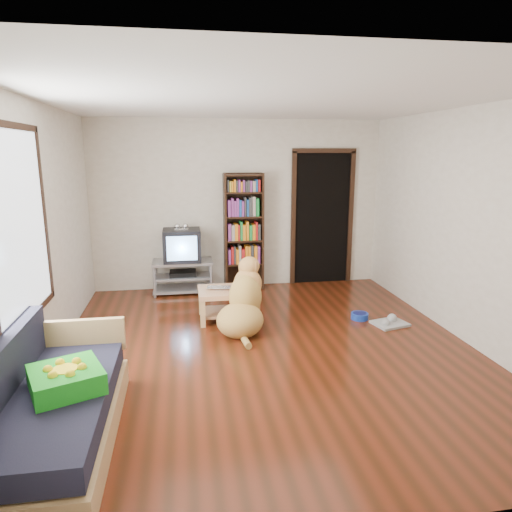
{
  "coord_description": "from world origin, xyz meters",
  "views": [
    {
      "loc": [
        -0.87,
        -4.57,
        2.11
      ],
      "look_at": [
        -0.03,
        0.65,
        0.9
      ],
      "focal_mm": 32.0,
      "sensor_mm": 36.0,
      "label": 1
    }
  ],
  "objects": [
    {
      "name": "ground",
      "position": [
        0.0,
        0.0,
        0.0
      ],
      "size": [
        5.0,
        5.0,
        0.0
      ],
      "primitive_type": "plane",
      "color": "#511D0E",
      "rests_on": "ground"
    },
    {
      "name": "ceiling",
      "position": [
        0.0,
        0.0,
        2.6
      ],
      "size": [
        5.0,
        5.0,
        0.0
      ],
      "primitive_type": "plane",
      "rotation": [
        3.14,
        0.0,
        0.0
      ],
      "color": "white",
      "rests_on": "ground"
    },
    {
      "name": "wall_back",
      "position": [
        0.0,
        2.5,
        1.3
      ],
      "size": [
        4.5,
        0.0,
        4.5
      ],
      "primitive_type": "plane",
      "rotation": [
        1.57,
        0.0,
        0.0
      ],
      "color": "beige",
      "rests_on": "ground"
    },
    {
      "name": "wall_front",
      "position": [
        0.0,
        -2.5,
        1.3
      ],
      "size": [
        4.5,
        0.0,
        4.5
      ],
      "primitive_type": "plane",
      "rotation": [
        -1.57,
        0.0,
        0.0
      ],
      "color": "beige",
      "rests_on": "ground"
    },
    {
      "name": "wall_left",
      "position": [
        -2.25,
        0.0,
        1.3
      ],
      "size": [
        0.0,
        5.0,
        5.0
      ],
      "primitive_type": "plane",
      "rotation": [
        1.57,
        0.0,
        1.57
      ],
      "color": "beige",
      "rests_on": "ground"
    },
    {
      "name": "wall_right",
      "position": [
        2.25,
        0.0,
        1.3
      ],
      "size": [
        0.0,
        5.0,
        5.0
      ],
      "primitive_type": "plane",
      "rotation": [
        1.57,
        0.0,
        -1.57
      ],
      "color": "beige",
      "rests_on": "ground"
    },
    {
      "name": "green_cushion",
      "position": [
        -1.75,
        -1.36,
        0.5
      ],
      "size": [
        0.62,
        0.62,
        0.16
      ],
      "primitive_type": "cube",
      "rotation": [
        0.0,
        0.0,
        0.41
      ],
      "color": "green",
      "rests_on": "sofa"
    },
    {
      "name": "laptop",
      "position": [
        -0.44,
        0.96,
        0.41
      ],
      "size": [
        0.39,
        0.29,
        0.03
      ],
      "primitive_type": "imported",
      "rotation": [
        0.0,
        0.0,
        -0.2
      ],
      "color": "silver",
      "rests_on": "coffee_table"
    },
    {
      "name": "dog_bowl",
      "position": [
        1.34,
        0.71,
        0.04
      ],
      "size": [
        0.22,
        0.22,
        0.08
      ],
      "primitive_type": "cylinder",
      "color": "#16369C",
      "rests_on": "ground"
    },
    {
      "name": "grey_rag",
      "position": [
        1.64,
        0.46,
        0.01
      ],
      "size": [
        0.47,
        0.41,
        0.03
      ],
      "primitive_type": "cube",
      "rotation": [
        0.0,
        0.0,
        0.25
      ],
      "color": "#A4A4A4",
      "rests_on": "ground"
    },
    {
      "name": "window",
      "position": [
        -2.23,
        -0.5,
        1.5
      ],
      "size": [
        0.03,
        1.46,
        1.7
      ],
      "color": "white",
      "rests_on": "wall_left"
    },
    {
      "name": "doorway",
      "position": [
        1.35,
        2.48,
        1.12
      ],
      "size": [
        1.03,
        0.05,
        2.19
      ],
      "color": "black",
      "rests_on": "wall_back"
    },
    {
      "name": "tv_stand",
      "position": [
        -0.9,
        2.25,
        0.27
      ],
      "size": [
        0.9,
        0.45,
        0.5
      ],
      "color": "#99999E",
      "rests_on": "ground"
    },
    {
      "name": "crt_tv",
      "position": [
        -0.9,
        2.27,
        0.74
      ],
      "size": [
        0.55,
        0.52,
        0.58
      ],
      "color": "black",
      "rests_on": "tv_stand"
    },
    {
      "name": "bookshelf",
      "position": [
        0.05,
        2.34,
        1.0
      ],
      "size": [
        0.6,
        0.3,
        1.8
      ],
      "color": "black",
      "rests_on": "ground"
    },
    {
      "name": "sofa",
      "position": [
        -1.87,
        -1.38,
        0.26
      ],
      "size": [
        0.8,
        1.8,
        0.8
      ],
      "color": "tan",
      "rests_on": "ground"
    },
    {
      "name": "coffee_table",
      "position": [
        -0.44,
        0.99,
        0.28
      ],
      "size": [
        0.55,
        0.55,
        0.4
      ],
      "color": "tan",
      "rests_on": "ground"
    },
    {
      "name": "dog",
      "position": [
        -0.18,
        0.61,
        0.32
      ],
      "size": [
        0.76,
        1.06,
        0.89
      ],
      "color": "tan",
      "rests_on": "ground"
    }
  ]
}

